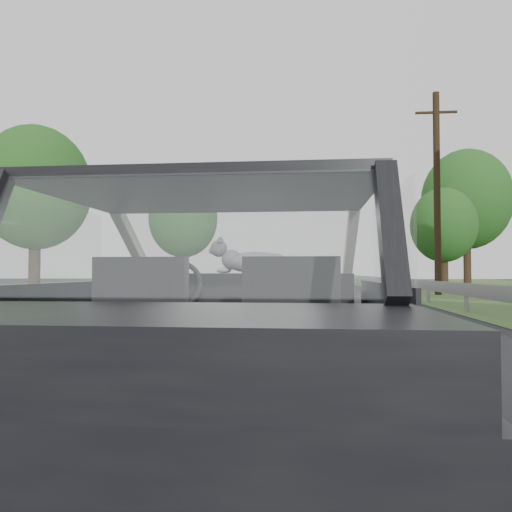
% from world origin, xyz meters
% --- Properties ---
extents(ground, '(140.00, 140.00, 0.00)m').
position_xyz_m(ground, '(0.00, 0.00, 0.00)').
color(ground, black).
rests_on(ground, ground).
extents(subject_car, '(1.80, 4.00, 1.45)m').
position_xyz_m(subject_car, '(0.00, 0.00, 0.72)').
color(subject_car, black).
rests_on(subject_car, ground).
extents(dashboard, '(1.58, 0.45, 0.30)m').
position_xyz_m(dashboard, '(0.00, 0.62, 0.85)').
color(dashboard, black).
rests_on(dashboard, subject_car).
extents(driver_seat, '(0.50, 0.72, 0.42)m').
position_xyz_m(driver_seat, '(-0.40, -0.29, 0.88)').
color(driver_seat, black).
rests_on(driver_seat, subject_car).
extents(passenger_seat, '(0.50, 0.72, 0.42)m').
position_xyz_m(passenger_seat, '(0.40, -0.29, 0.88)').
color(passenger_seat, black).
rests_on(passenger_seat, subject_car).
extents(steering_wheel, '(0.36, 0.36, 0.04)m').
position_xyz_m(steering_wheel, '(-0.40, 0.33, 0.92)').
color(steering_wheel, black).
rests_on(steering_wheel, dashboard).
extents(cat, '(0.61, 0.22, 0.27)m').
position_xyz_m(cat, '(0.11, 0.61, 1.09)').
color(cat, gray).
rests_on(cat, dashboard).
extents(guardrail, '(0.05, 90.00, 0.32)m').
position_xyz_m(guardrail, '(4.30, 10.00, 0.58)').
color(guardrail, gray).
rests_on(guardrail, ground).
extents(other_car, '(1.77, 4.21, 1.37)m').
position_xyz_m(other_car, '(-1.13, 24.07, 0.68)').
color(other_car, silver).
rests_on(other_car, ground).
extents(highway_sign, '(0.12, 1.08, 2.69)m').
position_xyz_m(highway_sign, '(5.36, 24.90, 1.34)').
color(highway_sign, '#19551F').
rests_on(highway_sign, ground).
extents(utility_pole, '(0.35, 0.35, 8.97)m').
position_xyz_m(utility_pole, '(6.14, 19.58, 4.49)').
color(utility_pole, '#352415').
rests_on(utility_pole, ground).
extents(tree_2, '(4.92, 4.92, 5.82)m').
position_xyz_m(tree_2, '(8.45, 27.44, 2.91)').
color(tree_2, '#26561D').
rests_on(tree_2, ground).
extents(tree_3, '(7.64, 7.64, 10.03)m').
position_xyz_m(tree_3, '(12.44, 36.14, 5.01)').
color(tree_3, '#26561D').
rests_on(tree_3, ground).
extents(tree_5, '(5.39, 5.39, 7.43)m').
position_xyz_m(tree_5, '(-11.80, 18.29, 3.72)').
color(tree_5, '#26561D').
rests_on(tree_5, ground).
extents(tree_6, '(5.62, 5.62, 7.54)m').
position_xyz_m(tree_6, '(-8.53, 32.24, 3.77)').
color(tree_6, '#26561D').
rests_on(tree_6, ground).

